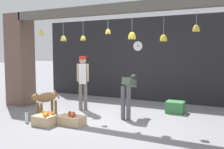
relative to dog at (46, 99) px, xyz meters
The scene contains 12 objects.
ground_plane 1.58m from the dog, 24.26° to the left, with size 60.00×60.00×0.00m, color gray.
shop_back_wall 3.74m from the dog, 67.63° to the left, with size 7.69×0.12×2.84m, color #232326.
shop_pillar_left 2.25m from the dog, 153.14° to the left, with size 0.70×0.60×2.84m, color brown.
storefront_awning 2.71m from the dog, 28.06° to the left, with size 5.79×0.27×0.94m.
dog is the anchor object (origin of this frame).
shopkeeper 1.27m from the dog, 71.07° to the left, with size 0.32×0.29×1.55m.
worker_stooping 2.13m from the dog, 26.86° to the left, with size 0.28×0.82×1.08m.
fruit_crate_oranges 0.76m from the dog, 50.30° to the right, with size 0.48×0.40×0.31m.
fruit_crate_apples 1.06m from the dog, 13.49° to the right, with size 0.59×0.36×0.29m.
produce_box_green 3.48m from the dog, 34.93° to the left, with size 0.47×0.41×0.32m, color #387A42.
water_bottle 0.66m from the dog, 101.78° to the right, with size 0.08×0.08×0.28m.
wall_clock 3.77m from the dog, 69.01° to the left, with size 0.35×0.03×0.35m.
Camera 1 is at (2.91, -5.46, 1.67)m, focal length 40.00 mm.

